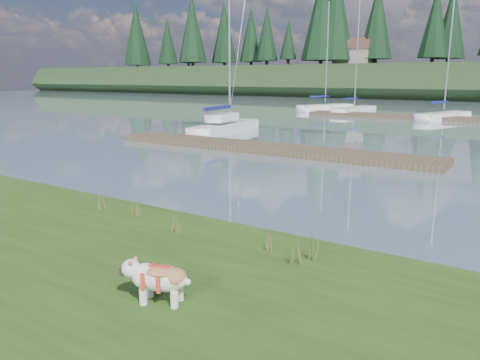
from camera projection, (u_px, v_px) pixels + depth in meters
The scene contains 20 objects.
ground at pixel (444, 120), 36.39m from camera, with size 200.00×200.00×0.00m, color gray.
bulldog at pixel (159, 277), 6.27m from camera, with size 0.98×0.63×0.58m.
sailboat_main at pixel (229, 125), 28.90m from camera, with size 2.62×7.81×11.16m.
dock_near at pixel (262, 148), 21.41m from camera, with size 16.00×2.00×0.30m, color #4C3D2C.
dock_far at pixel (473, 120), 35.28m from camera, with size 26.00×2.20×0.30m, color #4C3D2C.
sailboat_bg_0 at pixel (330, 107), 47.57m from camera, with size 4.17×7.18×10.55m.
sailboat_bg_1 at pixel (357, 109), 43.68m from camera, with size 2.01×7.77×11.49m.
sailboat_bg_2 at pixel (447, 115), 37.25m from camera, with size 3.48×7.02×10.55m.
weed_0 at pixel (136, 205), 10.20m from camera, with size 0.17×0.14×0.58m.
weed_1 at pixel (176, 224), 9.14m from camera, with size 0.17×0.14×0.40m.
weed_2 at pixel (315, 244), 7.65m from camera, with size 0.17×0.14×0.73m.
weed_3 at pixel (99, 199), 10.67m from camera, with size 0.17×0.14×0.62m.
weed_4 at pixel (269, 240), 8.22m from camera, with size 0.17×0.14×0.42m.
weed_5 at pixel (297, 251), 7.56m from camera, with size 0.17×0.14×0.56m.
mud_lip at pixel (174, 223), 10.64m from camera, with size 60.00×0.50×0.14m, color #33281C.
conifer_0 at pixel (192, 29), 93.39m from camera, with size 5.72×5.72×14.15m.
conifer_1 at pixel (267, 34), 88.87m from camera, with size 4.40×4.40×11.30m.
conifer_2 at pixel (336, 14), 77.86m from camera, with size 6.60×6.60×16.05m.
conifer_3 at pixel (435, 22), 73.44m from camera, with size 4.84×4.84×12.25m.
house_0 at pixel (356, 52), 79.23m from camera, with size 6.30×5.30×4.65m.
Camera 1 is at (6.87, -9.26, 3.34)m, focal length 35.00 mm.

